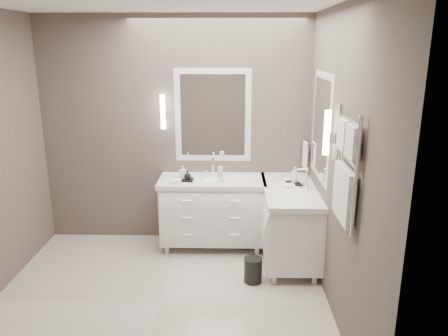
{
  "coord_description": "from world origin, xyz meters",
  "views": [
    {
      "loc": [
        0.68,
        -3.62,
        2.36
      ],
      "look_at": [
        0.6,
        0.7,
        1.13
      ],
      "focal_mm": 35.0,
      "sensor_mm": 36.0,
      "label": 1
    }
  ],
  "objects_px": {
    "towel_ladder": "(345,175)",
    "vanity_back": "(213,208)",
    "waste_bin": "(253,270)",
    "vanity_right": "(290,219)"
  },
  "relations": [
    {
      "from": "towel_ladder",
      "to": "waste_bin",
      "type": "height_order",
      "value": "towel_ladder"
    },
    {
      "from": "towel_ladder",
      "to": "waste_bin",
      "type": "relative_size",
      "value": 3.44
    },
    {
      "from": "vanity_back",
      "to": "waste_bin",
      "type": "bearing_deg",
      "value": -61.47
    },
    {
      "from": "vanity_right",
      "to": "waste_bin",
      "type": "distance_m",
      "value": 0.75
    },
    {
      "from": "vanity_right",
      "to": "waste_bin",
      "type": "height_order",
      "value": "vanity_right"
    },
    {
      "from": "vanity_right",
      "to": "waste_bin",
      "type": "bearing_deg",
      "value": -130.21
    },
    {
      "from": "vanity_right",
      "to": "towel_ladder",
      "type": "xyz_separation_m",
      "value": [
        0.23,
        -1.3,
        0.91
      ]
    },
    {
      "from": "waste_bin",
      "to": "vanity_back",
      "type": "bearing_deg",
      "value": 118.53
    },
    {
      "from": "towel_ladder",
      "to": "vanity_back",
      "type": "bearing_deg",
      "value": 124.1
    },
    {
      "from": "vanity_right",
      "to": "waste_bin",
      "type": "xyz_separation_m",
      "value": [
        -0.43,
        -0.5,
        -0.35
      ]
    }
  ]
}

